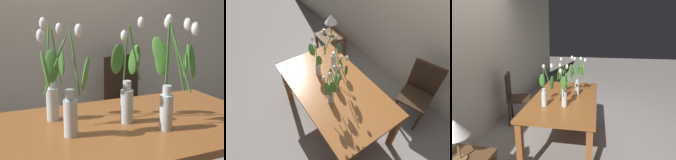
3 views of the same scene
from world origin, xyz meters
The scene contains 7 objects.
room_wall_rear centered at (0.00, 1.42, 1.35)m, with size 9.00×0.10×2.70m, color beige.
dining_table centered at (0.00, 0.00, 0.65)m, with size 1.60×0.90×0.74m.
tulip_vase_0 centered at (0.03, 0.04, 0.92)m, with size 0.19×0.16×0.56m.
tulip_vase_1 centered at (0.18, -0.15, 0.99)m, with size 0.19×0.26×0.57m.
tulip_vase_2 centered at (-0.31, -0.05, 0.92)m, with size 0.26×0.10×0.53m.
tulip_vase_3 centered at (-0.33, 0.20, 0.92)m, with size 0.16×0.22×0.56m.
dining_chair centered at (0.54, 1.03, 0.52)m, with size 0.50×0.50×0.93m.
Camera 1 is at (-0.67, -1.40, 1.33)m, focal length 49.26 mm.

